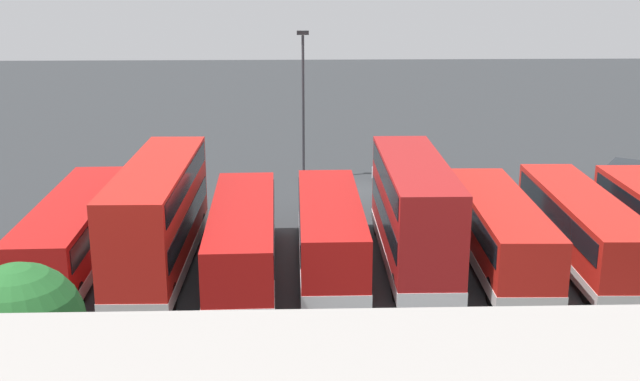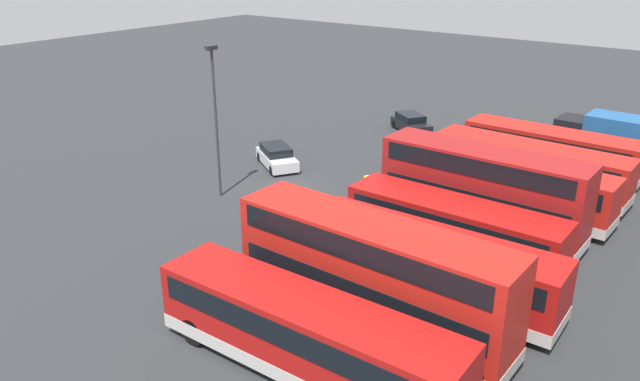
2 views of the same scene
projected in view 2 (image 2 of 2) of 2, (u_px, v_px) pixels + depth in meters
name	position (u px, v px, depth m)	size (l,w,h in m)	color
ground_plane	(290.00, 192.00, 37.81)	(140.00, 140.00, 0.00)	#2D3033
bus_single_deck_near_end	(550.00, 150.00, 40.18)	(2.78, 11.11, 2.95)	red
bus_single_deck_second	(529.00, 166.00, 37.43)	(2.91, 11.73, 2.95)	red
bus_single_deck_third	(513.00, 185.00, 34.48)	(2.91, 10.99, 2.95)	red
bus_double_decker_fourth	(482.00, 189.00, 31.67)	(2.69, 10.61, 4.55)	#A51919
bus_single_deck_fifth	(453.00, 229.00, 29.24)	(2.62, 10.47, 2.95)	#B71411
bus_single_deck_sixth	(431.00, 263.00, 26.14)	(2.87, 11.17, 2.95)	#B71411
bus_double_decker_seventh	(372.00, 274.00, 23.61)	(2.77, 11.45, 4.55)	red
bus_single_deck_far_end	(306.00, 334.00, 21.42)	(2.85, 11.88, 2.95)	#B71411
box_truck_blue	(615.00, 137.00, 42.56)	(2.79, 7.59, 3.20)	#235999
car_hatchback_silver	(277.00, 156.00, 41.91)	(3.73, 4.48, 1.43)	silver
car_small_green	(411.00, 123.00, 49.58)	(3.67, 4.25, 1.43)	black
lamp_post_tall	(215.00, 112.00, 35.39)	(0.70, 0.30, 8.90)	#38383D
waste_bin_yellow	(368.00, 184.00, 37.77)	(0.60, 0.60, 0.95)	yellow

